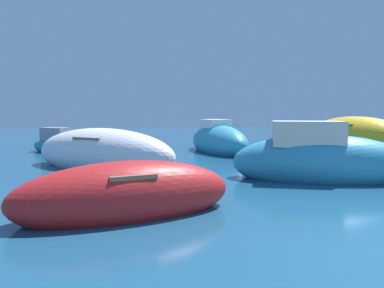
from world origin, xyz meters
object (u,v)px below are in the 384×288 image
Objects in this scene: moored_boat_3 at (103,154)px; moored_boat_6 at (355,138)px; moored_boat_1 at (218,141)px; moored_boat_2 at (319,160)px; moored_boat_4 at (127,195)px; moored_boat_0 at (59,144)px.

moored_boat_3 is 0.91× the size of moored_boat_6.
moored_boat_1 reaches higher than moored_boat_3.
moored_boat_6 is (12.06, 5.28, 0.12)m from moored_boat_3.
moored_boat_6 is (5.29, 7.90, 0.07)m from moored_boat_2.
moored_boat_3 is 1.35× the size of moored_boat_4.
moored_boat_2 is at bearing -13.60° from moored_boat_0.
moored_boat_4 is (4.71, -11.43, 0.01)m from moored_boat_0.
moored_boat_2 reaches higher than moored_boat_3.
moored_boat_0 is at bearing -108.06° from moored_boat_1.
moored_boat_1 is 11.42m from moored_boat_4.
moored_boat_0 is 7.99m from moored_boat_1.
moored_boat_0 is 6.32m from moored_boat_3.
moored_boat_4 is 0.68× the size of moored_boat_6.
moored_boat_4 is at bearing -65.09° from moored_boat_6.
moored_boat_2 is (9.93, -8.09, 0.19)m from moored_boat_0.
moored_boat_1 reaches higher than moored_boat_4.
moored_boat_1 is at bearing 117.91° from moored_boat_2.
moored_boat_0 is 12.37m from moored_boat_4.
moored_boat_6 is (15.23, -0.19, 0.26)m from moored_boat_0.
moored_boat_1 is 7.85m from moored_boat_2.
moored_boat_4 is (-3.26, -10.94, -0.15)m from moored_boat_1.
moored_boat_2 is 0.81× the size of moored_boat_6.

